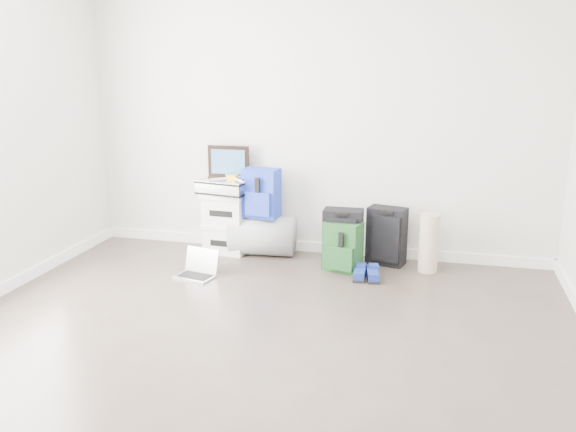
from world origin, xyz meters
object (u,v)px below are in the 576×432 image
(large_suitcase, at_px, (343,239))
(laptop, at_px, (198,270))
(briefcase, at_px, (226,186))
(duffel_bag, at_px, (263,235))
(boxes_stack, at_px, (227,222))
(carry_on, at_px, (387,236))

(large_suitcase, xyz_separation_m, laptop, (-1.20, -0.53, -0.22))
(briefcase, bearing_deg, laptop, -80.91)
(duffel_bag, height_order, large_suitcase, large_suitcase)
(boxes_stack, distance_m, large_suitcase, 1.20)
(boxes_stack, xyz_separation_m, duffel_bag, (0.37, -0.00, -0.11))
(laptop, bearing_deg, carry_on, 37.55)
(briefcase, height_order, duffel_bag, briefcase)
(boxes_stack, distance_m, briefcase, 0.37)
(boxes_stack, xyz_separation_m, briefcase, (0.00, -0.00, 0.37))
(duffel_bag, bearing_deg, boxes_stack, 174.91)
(duffel_bag, relative_size, carry_on, 1.16)
(large_suitcase, height_order, laptop, large_suitcase)
(boxes_stack, relative_size, carry_on, 1.11)
(large_suitcase, bearing_deg, briefcase, 169.61)
(duffel_bag, bearing_deg, laptop, -122.72)
(laptop, bearing_deg, duffel_bag, 74.81)
(large_suitcase, bearing_deg, carry_on, 26.03)
(duffel_bag, relative_size, laptop, 1.66)
(boxes_stack, xyz_separation_m, laptop, (-0.02, -0.73, -0.24))
(duffel_bag, bearing_deg, briefcase, 174.91)
(briefcase, height_order, large_suitcase, briefcase)
(briefcase, distance_m, large_suitcase, 1.26)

